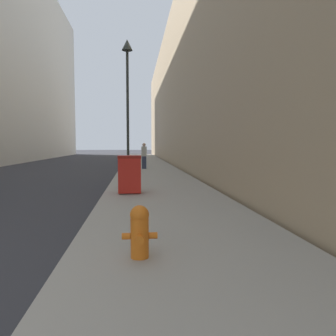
{
  "coord_description": "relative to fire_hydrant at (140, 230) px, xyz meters",
  "views": [
    {
      "loc": [
        5.16,
        -2.3,
        1.73
      ],
      "look_at": [
        7.34,
        19.59,
        0.13
      ],
      "focal_mm": 35.0,
      "sensor_mm": 36.0,
      "label": 1
    }
  ],
  "objects": [
    {
      "name": "pedestrian_on_sidewalk",
      "position": [
        0.51,
        16.61,
        0.44
      ],
      "size": [
        0.33,
        0.22,
        1.65
      ],
      "color": "#2D3347",
      "rests_on": "sidewalk_right"
    },
    {
      "name": "trash_bin",
      "position": [
        -0.24,
        6.08,
        0.23
      ],
      "size": [
        0.73,
        0.71,
        1.21
      ],
      "color": "red",
      "rests_on": "sidewalk_right"
    },
    {
      "name": "lamppost",
      "position": [
        -0.39,
        10.99,
        4.13
      ],
      "size": [
        0.5,
        0.5,
        6.36
      ],
      "color": "#2D332D",
      "rests_on": "sidewalk_right"
    },
    {
      "name": "fire_hydrant",
      "position": [
        0.0,
        0.0,
        0.0
      ],
      "size": [
        0.49,
        0.38,
        0.73
      ],
      "color": "orange",
      "rests_on": "sidewalk_right"
    },
    {
      "name": "building_right_stone",
      "position": [
        8.8,
        23.85,
        5.67
      ],
      "size": [
        12.0,
        60.0,
        12.42
      ],
      "color": "tan",
      "rests_on": "ground"
    },
    {
      "name": "sidewalk_right",
      "position": [
        0.81,
        15.85,
        -0.46
      ],
      "size": [
        3.78,
        60.0,
        0.16
      ],
      "color": "#9E998E",
      "rests_on": "ground"
    }
  ]
}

